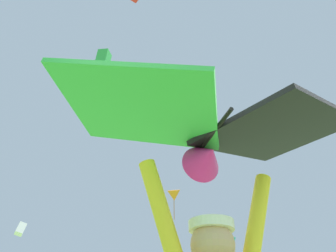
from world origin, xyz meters
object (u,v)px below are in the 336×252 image
object	(u,v)px
distant_kite_teal_high_left	(231,244)
distant_kite_orange_mid_right	(174,196)
distant_kite_white_low_right	(21,229)
distant_kite_green_overhead_distant	(103,59)
held_stunt_kite	(210,129)

from	to	relation	value
distant_kite_teal_high_left	distant_kite_orange_mid_right	xyz separation A→B (m)	(-2.56, 7.70, 6.15)
distant_kite_orange_mid_right	distant_kite_white_low_right	size ratio (longest dim) A/B	2.37
distant_kite_teal_high_left	distant_kite_white_low_right	xyz separation A→B (m)	(-16.21, 10.06, 3.17)
distant_kite_white_low_right	distant_kite_green_overhead_distant	bearing A→B (deg)	-65.73
distant_kite_orange_mid_right	held_stunt_kite	bearing A→B (deg)	-98.48
distant_kite_green_overhead_distant	distant_kite_white_low_right	world-z (taller)	distant_kite_green_overhead_distant
held_stunt_kite	distant_kite_white_low_right	size ratio (longest dim) A/B	1.50
held_stunt_kite	distant_kite_green_overhead_distant	world-z (taller)	distant_kite_green_overhead_distant
distant_kite_teal_high_left	distant_kite_green_overhead_distant	world-z (taller)	distant_kite_green_overhead_distant
held_stunt_kite	distant_kite_teal_high_left	xyz separation A→B (m)	(6.73, 20.31, 4.36)
held_stunt_kite	distant_kite_teal_high_left	size ratio (longest dim) A/B	1.02
distant_kite_teal_high_left	distant_kite_orange_mid_right	distance (m)	10.18
distant_kite_orange_mid_right	distant_kite_white_low_right	xyz separation A→B (m)	(-13.65, 2.36, -2.99)
distant_kite_white_low_right	held_stunt_kite	bearing A→B (deg)	-72.67
distant_kite_orange_mid_right	distant_kite_white_low_right	bearing A→B (deg)	170.19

